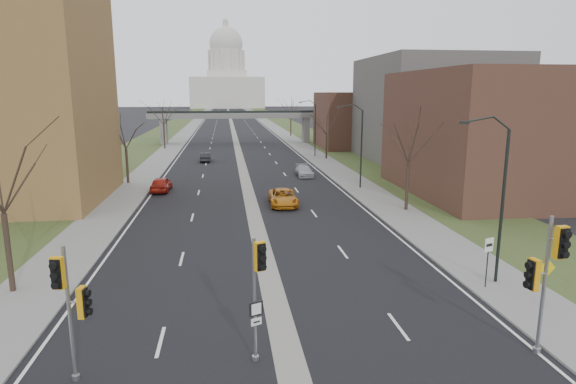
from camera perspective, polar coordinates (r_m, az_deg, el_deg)
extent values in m
plane|color=black|center=(19.21, 0.17, -19.32)|extent=(700.00, 700.00, 0.00)
cube|color=black|center=(166.63, -6.74, 8.18)|extent=(20.00, 600.00, 0.01)
cube|color=gray|center=(166.63, -6.74, 8.18)|extent=(1.20, 600.00, 0.02)
cube|color=gray|center=(167.22, -2.58, 8.28)|extent=(4.00, 600.00, 0.12)
cube|color=gray|center=(166.90, -10.90, 8.08)|extent=(4.00, 600.00, 0.12)
cube|color=#2B3D1C|center=(167.83, -0.52, 8.30)|extent=(8.00, 600.00, 0.10)
cube|color=#2B3D1C|center=(167.36, -12.97, 8.00)|extent=(8.00, 600.00, 0.10)
cube|color=#533226|center=(51.63, 23.22, 6.41)|extent=(16.00, 20.00, 12.00)
cube|color=#504E49|center=(74.73, 16.62, 9.35)|extent=(18.00, 22.00, 15.00)
cube|color=#533226|center=(89.78, 8.30, 8.42)|extent=(14.00, 14.00, 10.00)
cube|color=slate|center=(97.33, -14.49, 6.94)|extent=(1.20, 2.50, 5.00)
cube|color=slate|center=(97.95, 2.12, 7.33)|extent=(1.20, 2.50, 5.00)
cube|color=slate|center=(96.45, -6.20, 8.98)|extent=(34.00, 3.00, 1.00)
cube|color=black|center=(96.42, -6.21, 9.40)|extent=(34.00, 0.15, 0.50)
cube|color=silver|center=(336.33, -7.21, 11.59)|extent=(48.00, 42.00, 20.00)
cube|color=silver|center=(336.55, -7.26, 13.63)|extent=(26.00, 26.00, 5.00)
cylinder|color=silver|center=(336.99, -7.30, 15.16)|extent=(22.00, 22.00, 14.00)
sphere|color=silver|center=(337.86, -7.35, 17.02)|extent=(22.00, 22.00, 22.00)
cylinder|color=silver|center=(339.15, -7.41, 18.96)|extent=(3.60, 3.60, 4.50)
cylinder|color=black|center=(26.97, 24.04, -1.72)|extent=(0.16, 0.16, 8.00)
cube|color=black|center=(25.24, 20.35, 7.72)|extent=(0.45, 0.18, 0.14)
cylinder|color=black|center=(50.64, 8.68, 4.99)|extent=(0.16, 0.16, 8.00)
cube|color=black|center=(49.74, 6.25, 9.96)|extent=(0.45, 0.18, 0.14)
cylinder|color=black|center=(75.85, 3.24, 7.28)|extent=(0.16, 0.16, 8.00)
cube|color=black|center=(75.25, 1.53, 10.58)|extent=(0.45, 0.18, 0.14)
cylinder|color=#382B21|center=(27.73, -30.21, -6.24)|extent=(0.28, 0.28, 4.00)
cylinder|color=#382B21|center=(55.95, -18.52, 2.94)|extent=(0.28, 0.28, 3.75)
cylinder|color=#382B21|center=(89.31, -14.45, 6.38)|extent=(0.28, 0.28, 4.25)
cylinder|color=#382B21|center=(41.95, 13.93, 0.64)|extent=(0.28, 0.28, 4.00)
cylinder|color=#382B21|center=(73.36, 4.58, 5.35)|extent=(0.28, 0.28, 3.50)
cylinder|color=#382B21|center=(112.62, 0.34, 7.77)|extent=(0.28, 0.28, 4.25)
cylinder|color=gray|center=(18.51, -24.45, -13.12)|extent=(0.13, 0.13, 4.91)
cylinder|color=gray|center=(19.58, -23.83, -19.44)|extent=(0.26, 0.26, 0.19)
cube|color=orange|center=(17.50, -25.61, -8.65)|extent=(0.46, 0.44, 1.09)
cube|color=orange|center=(18.12, -23.21, -11.92)|extent=(0.44, 0.46, 1.09)
cylinder|color=gray|center=(18.13, -3.97, -12.72)|extent=(0.13, 0.13, 4.82)
cylinder|color=gray|center=(19.21, -3.87, -19.03)|extent=(0.26, 0.26, 0.19)
cube|color=orange|center=(17.06, -3.35, -7.61)|extent=(0.50, 0.49, 1.07)
cube|color=black|center=(18.25, -3.96, -13.52)|extent=(0.53, 0.25, 0.56)
cube|color=silver|center=(18.47, -3.94, -14.95)|extent=(0.40, 0.20, 0.28)
cylinder|color=gray|center=(20.83, 28.08, -9.85)|extent=(0.15, 0.15, 5.48)
cylinder|color=gray|center=(21.88, 27.39, -16.30)|extent=(0.29, 0.29, 0.21)
cube|color=orange|center=(19.89, 29.60, -5.22)|extent=(0.49, 0.47, 1.21)
cube|color=orange|center=(20.32, 27.10, -8.70)|extent=(0.47, 0.49, 1.21)
cylinder|color=black|center=(26.76, 22.51, -8.10)|extent=(0.06, 0.06, 2.26)
cube|color=silver|center=(26.42, 22.70, -5.79)|extent=(0.55, 0.20, 0.72)
cylinder|color=black|center=(25.81, 28.11, -9.84)|extent=(0.07, 0.07, 1.83)
cube|color=#D8B80C|center=(25.51, 28.31, -7.92)|extent=(0.89, 0.11, 0.89)
imported|color=maroon|center=(50.79, -14.80, 0.92)|extent=(1.97, 4.55, 1.53)
imported|color=black|center=(71.64, -9.76, 4.09)|extent=(1.42, 4.01, 1.32)
imported|color=#BF7114|center=(43.05, -0.59, -0.63)|extent=(2.55, 5.28, 1.45)
imported|color=#9D9FA5|center=(58.09, 1.93, 2.50)|extent=(1.82, 4.47, 1.29)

